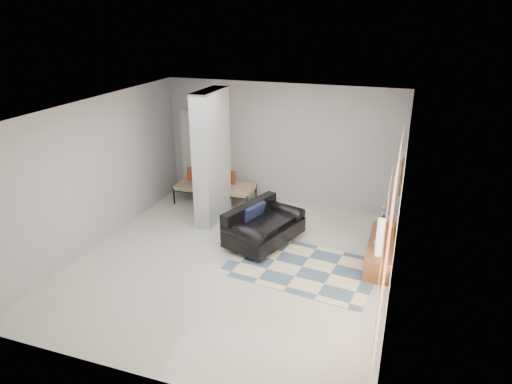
% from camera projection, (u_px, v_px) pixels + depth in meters
% --- Properties ---
extents(floor, '(6.00, 6.00, 0.00)m').
position_uv_depth(floor, '(234.00, 261.00, 8.33)').
color(floor, beige).
rests_on(floor, ground).
extents(ceiling, '(6.00, 6.00, 0.00)m').
position_uv_depth(ceiling, '(231.00, 109.00, 7.29)').
color(ceiling, white).
rests_on(ceiling, wall_back).
extents(wall_back, '(6.00, 0.00, 6.00)m').
position_uv_depth(wall_back, '(281.00, 145.00, 10.45)').
color(wall_back, '#ABADB0').
rests_on(wall_back, ground).
extents(wall_front, '(6.00, 0.00, 6.00)m').
position_uv_depth(wall_front, '(135.00, 281.00, 5.17)').
color(wall_front, '#ABADB0').
rests_on(wall_front, ground).
extents(wall_left, '(0.00, 6.00, 6.00)m').
position_uv_depth(wall_left, '(98.00, 173.00, 8.64)').
color(wall_left, '#ABADB0').
rests_on(wall_left, ground).
extents(wall_right, '(0.00, 6.00, 6.00)m').
position_uv_depth(wall_right, '(399.00, 211.00, 6.98)').
color(wall_right, '#ABADB0').
rests_on(wall_right, ground).
extents(partition_column, '(0.35, 1.20, 2.80)m').
position_uv_depth(partition_column, '(212.00, 157.00, 9.55)').
color(partition_column, '#B8BCC0').
rests_on(partition_column, floor).
extents(hallway_door, '(0.85, 0.06, 2.04)m').
position_uv_depth(hallway_door, '(198.00, 153.00, 11.19)').
color(hallway_door, silver).
rests_on(hallway_door, floor).
extents(curtain, '(0.00, 2.55, 2.55)m').
position_uv_depth(curtain, '(389.00, 241.00, 5.98)').
color(curtain, '#D46937').
rests_on(curtain, wall_right).
extents(wall_art, '(0.04, 0.45, 0.55)m').
position_uv_depth(wall_art, '(402.00, 177.00, 7.69)').
color(wall_art, '#36220E').
rests_on(wall_art, wall_right).
extents(media_console, '(0.45, 1.70, 0.80)m').
position_uv_depth(media_console, '(381.00, 250.00, 8.29)').
color(media_console, brown).
rests_on(media_console, floor).
extents(loveseat, '(1.37, 1.78, 0.76)m').
position_uv_depth(loveseat, '(262.00, 226.00, 8.88)').
color(loveseat, silver).
rests_on(loveseat, floor).
extents(daybed, '(1.87, 0.87, 0.77)m').
position_uv_depth(daybed, '(214.00, 185.00, 10.79)').
color(daybed, black).
rests_on(daybed, floor).
extents(area_rug, '(2.76, 2.02, 0.01)m').
position_uv_depth(area_rug, '(302.00, 267.00, 8.13)').
color(area_rug, beige).
rests_on(area_rug, floor).
extents(cylinder_lamp, '(0.12, 0.12, 0.67)m').
position_uv_depth(cylinder_lamp, '(380.00, 237.00, 7.61)').
color(cylinder_lamp, white).
rests_on(cylinder_lamp, media_console).
extents(bronze_figurine, '(0.14, 0.14, 0.25)m').
position_uv_depth(bronze_figurine, '(382.00, 221.00, 8.70)').
color(bronze_figurine, black).
rests_on(bronze_figurine, media_console).
extents(vase, '(0.20, 0.20, 0.18)m').
position_uv_depth(vase, '(378.00, 242.00, 7.99)').
color(vase, silver).
rests_on(vase, media_console).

